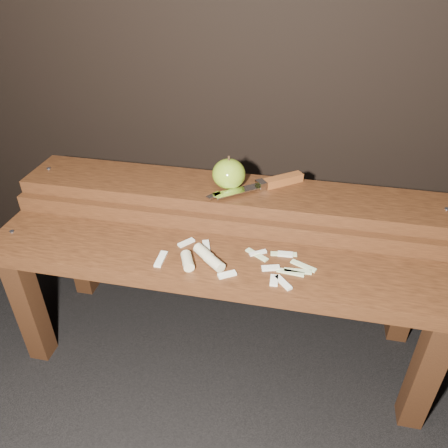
% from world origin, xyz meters
% --- Properties ---
extents(ground, '(60.00, 60.00, 0.00)m').
position_xyz_m(ground, '(0.00, 0.00, 0.00)').
color(ground, black).
extents(bench_front_tier, '(1.20, 0.20, 0.42)m').
position_xyz_m(bench_front_tier, '(0.00, -0.06, 0.35)').
color(bench_front_tier, black).
rests_on(bench_front_tier, ground).
extents(bench_rear_tier, '(1.20, 0.21, 0.50)m').
position_xyz_m(bench_rear_tier, '(0.00, 0.17, 0.41)').
color(bench_rear_tier, black).
rests_on(bench_rear_tier, ground).
extents(apple, '(0.09, 0.09, 0.09)m').
position_xyz_m(apple, '(-0.01, 0.17, 0.54)').
color(apple, olive).
rests_on(apple, bench_rear_tier).
extents(knife, '(0.25, 0.19, 0.03)m').
position_xyz_m(knife, '(0.11, 0.20, 0.51)').
color(knife, brown).
rests_on(knife, bench_rear_tier).
extents(apple_scraps, '(0.39, 0.15, 0.03)m').
position_xyz_m(apple_scraps, '(0.01, -0.07, 0.43)').
color(apple_scraps, beige).
rests_on(apple_scraps, bench_front_tier).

